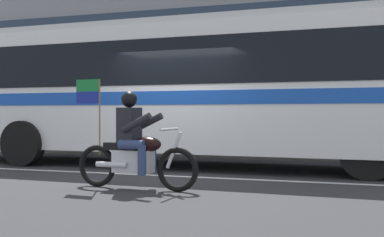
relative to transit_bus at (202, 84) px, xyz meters
The scene contains 5 objects.
ground_plane 2.24m from the transit_bus, 100.19° to the right, with size 60.00×60.00×0.00m, color #2B2B2D.
sidewalk_curb 4.31m from the transit_bus, 93.15° to the left, with size 28.00×3.80×0.15m, color #A39E93.
lane_center_stripe 2.61m from the transit_bus, 96.82° to the right, with size 26.60×0.14×0.01m, color silver.
transit_bus is the anchor object (origin of this frame).
motorcycle_with_rider 3.71m from the transit_bus, 90.64° to the right, with size 2.19×0.64×1.78m.
Camera 1 is at (3.57, -9.48, 1.22)m, focal length 46.24 mm.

